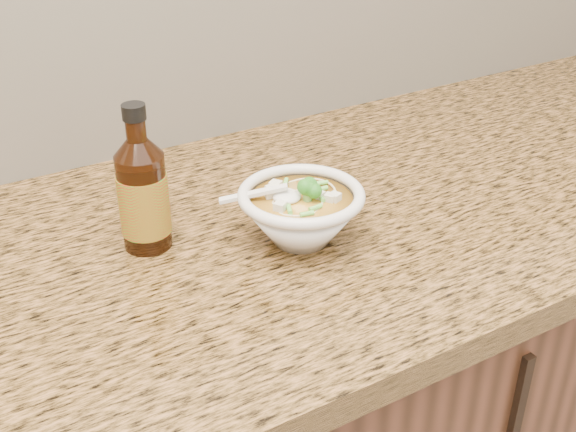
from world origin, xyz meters
TOP-DOWN VIEW (x-y plane):
  - counter_slab at (0.00, 1.68)m, footprint 4.00×0.68m
  - soup_bowl at (0.33, 1.61)m, footprint 0.18×0.17m
  - hot_sauce_bottle at (0.15, 1.70)m, footprint 0.08×0.08m

SIDE VIEW (x-z plane):
  - counter_slab at x=0.00m, z-range 0.86..0.90m
  - soup_bowl at x=0.33m, z-range 0.89..0.99m
  - hot_sauce_bottle at x=0.15m, z-range 0.88..1.07m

